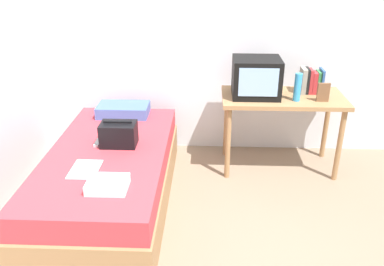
# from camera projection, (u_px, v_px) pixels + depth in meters

# --- Properties ---
(wall_back) EXTENTS (5.20, 0.10, 2.60)m
(wall_back) POSITION_uv_depth(u_px,v_px,m) (228.00, 29.00, 4.07)
(wall_back) COLOR silver
(wall_back) RESTS_ON ground
(bed) EXTENTS (1.00, 2.00, 0.51)m
(bed) POSITION_uv_depth(u_px,v_px,m) (110.00, 177.00, 3.47)
(bed) COLOR #9E754C
(bed) RESTS_ON ground
(desk) EXTENTS (1.16, 0.60, 0.76)m
(desk) POSITION_uv_depth(u_px,v_px,m) (282.00, 105.00, 3.87)
(desk) COLOR #9E754C
(desk) RESTS_ON ground
(tv) EXTENTS (0.44, 0.39, 0.36)m
(tv) POSITION_uv_depth(u_px,v_px,m) (256.00, 77.00, 3.76)
(tv) COLOR black
(tv) RESTS_ON desk
(water_bottle) EXTENTS (0.07, 0.07, 0.26)m
(water_bottle) POSITION_uv_depth(u_px,v_px,m) (298.00, 87.00, 3.66)
(water_bottle) COLOR #3399DB
(water_bottle) RESTS_ON desk
(book_row) EXTENTS (0.21, 0.17, 0.24)m
(book_row) POSITION_uv_depth(u_px,v_px,m) (311.00, 81.00, 3.87)
(book_row) COLOR gray
(book_row) RESTS_ON desk
(picture_frame) EXTENTS (0.11, 0.02, 0.17)m
(picture_frame) POSITION_uv_depth(u_px,v_px,m) (323.00, 92.00, 3.66)
(picture_frame) COLOR brown
(picture_frame) RESTS_ON desk
(pillow) EXTENTS (0.51, 0.30, 0.11)m
(pillow) POSITION_uv_depth(u_px,v_px,m) (123.00, 110.00, 4.05)
(pillow) COLOR #4766AD
(pillow) RESTS_ON bed
(handbag) EXTENTS (0.30, 0.20, 0.22)m
(handbag) POSITION_uv_depth(u_px,v_px,m) (119.00, 134.00, 3.41)
(handbag) COLOR black
(handbag) RESTS_ON bed
(magazine) EXTENTS (0.21, 0.29, 0.01)m
(magazine) POSITION_uv_depth(u_px,v_px,m) (85.00, 169.00, 3.06)
(magazine) COLOR white
(magazine) RESTS_ON bed
(remote_dark) EXTENTS (0.04, 0.16, 0.02)m
(remote_dark) POSITION_uv_depth(u_px,v_px,m) (116.00, 184.00, 2.85)
(remote_dark) COLOR black
(remote_dark) RESTS_ON bed
(remote_silver) EXTENTS (0.04, 0.14, 0.02)m
(remote_silver) POSITION_uv_depth(u_px,v_px,m) (98.00, 143.00, 3.46)
(remote_silver) COLOR #B7B7BC
(remote_silver) RESTS_ON bed
(folded_towel) EXTENTS (0.28, 0.22, 0.07)m
(folded_towel) POSITION_uv_depth(u_px,v_px,m) (108.00, 184.00, 2.80)
(folded_towel) COLOR white
(folded_towel) RESTS_ON bed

